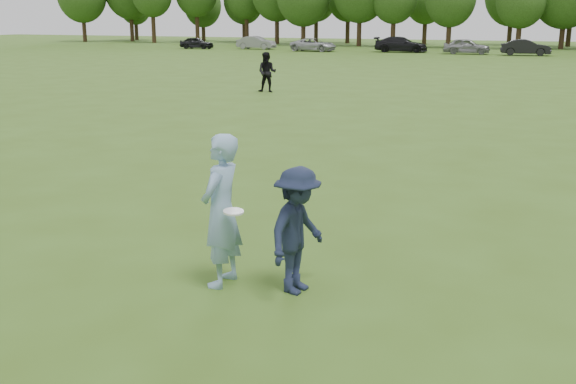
% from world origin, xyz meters
% --- Properties ---
extents(ground, '(200.00, 200.00, 0.00)m').
position_xyz_m(ground, '(0.00, 0.00, 0.00)').
color(ground, '#3B5818').
rests_on(ground, ground).
extents(thrower, '(0.51, 0.77, 2.09)m').
position_xyz_m(thrower, '(0.16, -0.08, 1.05)').
color(thrower, '#87ABD1').
rests_on(thrower, ground).
extents(defender, '(0.81, 1.19, 1.71)m').
position_xyz_m(defender, '(1.21, 0.07, 0.85)').
color(defender, '#192138').
rests_on(defender, ground).
extents(player_far_a, '(1.03, 0.86, 1.91)m').
position_xyz_m(player_far_a, '(-9.24, 22.11, 0.96)').
color(player_far_a, black).
rests_on(player_far_a, ground).
extents(car_a, '(3.82, 1.55, 1.30)m').
position_xyz_m(car_a, '(-35.00, 59.67, 0.65)').
color(car_a, black).
rests_on(car_a, ground).
extents(car_b, '(4.36, 1.62, 1.42)m').
position_xyz_m(car_b, '(-28.40, 61.37, 0.71)').
color(car_b, slate).
rests_on(car_b, ground).
extents(car_c, '(4.94, 2.52, 1.34)m').
position_xyz_m(car_c, '(-20.86, 59.44, 0.67)').
color(car_c, '#A8A8AC').
rests_on(car_c, ground).
extents(car_d, '(5.56, 2.75, 1.55)m').
position_xyz_m(car_d, '(-12.06, 61.21, 0.78)').
color(car_d, black).
rests_on(car_d, ground).
extents(car_e, '(4.63, 2.34, 1.51)m').
position_xyz_m(car_e, '(-5.37, 60.17, 0.75)').
color(car_e, gray).
rests_on(car_e, ground).
extents(car_f, '(4.66, 2.12, 1.48)m').
position_xyz_m(car_f, '(0.06, 59.83, 0.74)').
color(car_f, black).
rests_on(car_f, ground).
extents(disc_in_play, '(0.31, 0.30, 0.06)m').
position_xyz_m(disc_in_play, '(0.45, -0.28, 1.12)').
color(disc_in_play, white).
rests_on(disc_in_play, ground).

